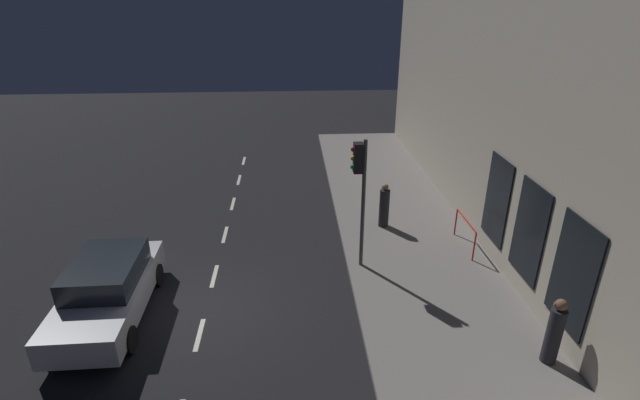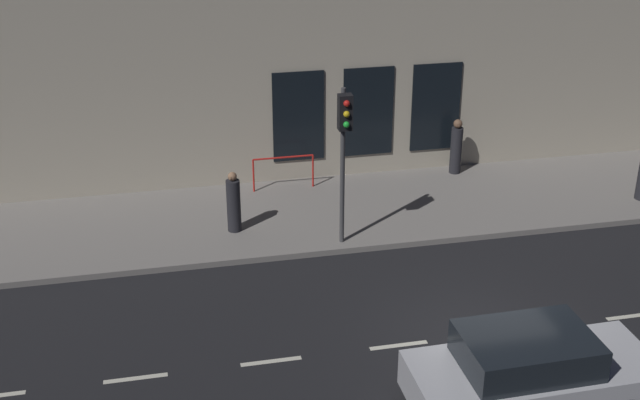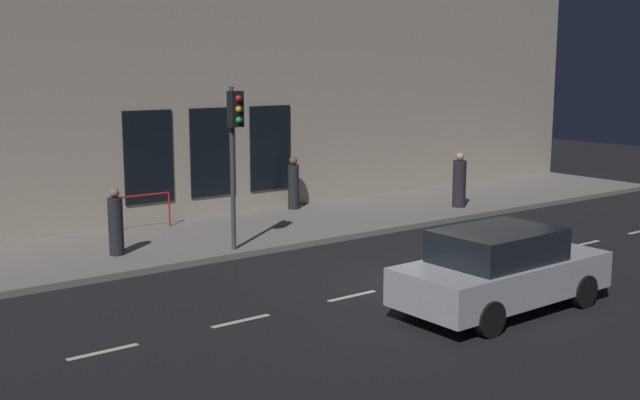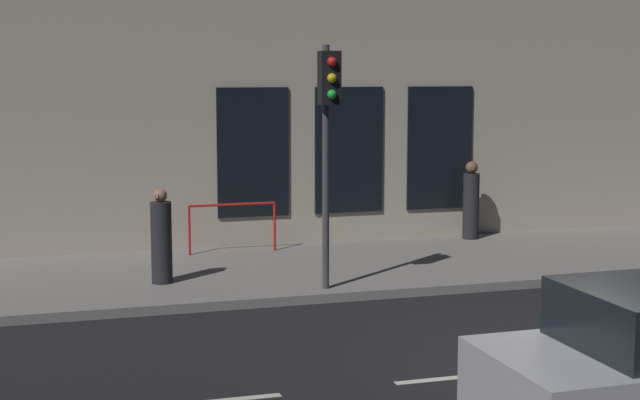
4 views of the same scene
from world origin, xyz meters
name	(u,v)px [view 1 (image 1 of 4)]	position (x,y,z in m)	size (l,w,h in m)	color
ground_plane	(206,310)	(0.00, 0.00, 0.00)	(60.00, 60.00, 0.00)	black
sidewalk	(437,298)	(6.25, 0.00, 0.07)	(4.50, 32.00, 0.15)	gray
building_facade	(556,166)	(8.80, 0.00, 3.84)	(0.65, 32.00, 7.69)	#B2A893
lane_centre_line	(199,335)	(0.00, -1.00, 0.00)	(0.12, 27.20, 0.01)	beige
traffic_light	(360,177)	(4.27, 1.73, 3.00)	(0.46, 0.32, 3.93)	#424244
parked_car_0	(108,289)	(-2.39, -0.06, 0.79)	(1.96, 4.41, 1.58)	#B7B7BC
pedestrian_1	(554,333)	(7.99, -2.56, 0.92)	(0.42, 0.42, 1.64)	#232328
pedestrian_2	(384,207)	(5.56, 4.24, 0.88)	(0.49, 0.49, 1.59)	#232328
red_railing	(465,228)	(7.87, 2.58, 0.85)	(0.05, 1.74, 0.97)	red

